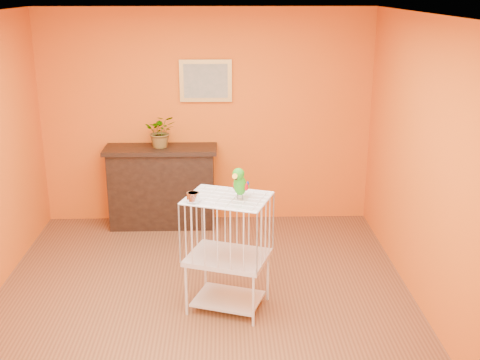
{
  "coord_description": "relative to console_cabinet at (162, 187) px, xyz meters",
  "views": [
    {
      "loc": [
        0.2,
        -4.92,
        2.83
      ],
      "look_at": [
        0.34,
        0.02,
        1.23
      ],
      "focal_mm": 45.0,
      "sensor_mm": 36.0,
      "label": 1
    }
  ],
  "objects": [
    {
      "name": "room_shell",
      "position": [
        0.55,
        -2.02,
        1.09
      ],
      "size": [
        4.5,
        4.5,
        4.5
      ],
      "color": "#D75914",
      "rests_on": "ground"
    },
    {
      "name": "birdcage",
      "position": [
        0.78,
        -2.02,
        0.06
      ],
      "size": [
        0.83,
        0.73,
        1.07
      ],
      "rotation": [
        0.0,
        0.0,
        -0.34
      ],
      "color": "beige",
      "rests_on": "ground"
    },
    {
      "name": "framed_picture",
      "position": [
        0.55,
        0.2,
        1.25
      ],
      "size": [
        0.62,
        0.04,
        0.5
      ],
      "color": "#B1883F",
      "rests_on": "room_shell"
    },
    {
      "name": "ground",
      "position": [
        0.55,
        -2.02,
        -0.5
      ],
      "size": [
        4.5,
        4.5,
        0.0
      ],
      "primitive_type": "plane",
      "color": "brown",
      "rests_on": "ground"
    },
    {
      "name": "console_cabinet",
      "position": [
        0.0,
        0.0,
        0.0
      ],
      "size": [
        1.34,
        0.48,
        0.99
      ],
      "color": "black",
      "rests_on": "ground"
    },
    {
      "name": "potted_plant",
      "position": [
        0.01,
        -0.02,
        0.65
      ],
      "size": [
        0.39,
        0.42,
        0.31
      ],
      "primitive_type": "imported",
      "rotation": [
        0.0,
        0.0,
        0.1
      ],
      "color": "#26722D",
      "rests_on": "console_cabinet"
    },
    {
      "name": "feed_cup",
      "position": [
        0.49,
        -2.12,
        0.62
      ],
      "size": [
        0.11,
        0.11,
        0.08
      ],
      "primitive_type": "cylinder",
      "color": "silver",
      "rests_on": "birdcage"
    },
    {
      "name": "parrot",
      "position": [
        0.89,
        -2.06,
        0.72
      ],
      "size": [
        0.18,
        0.25,
        0.29
      ],
      "rotation": [
        0.0,
        0.0,
        -0.46
      ],
      "color": "#59544C",
      "rests_on": "birdcage"
    }
  ]
}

